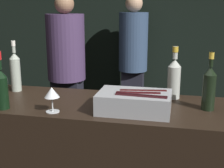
# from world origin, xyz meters

# --- Properties ---
(wall_back_chalkboard) EXTENTS (6.40, 0.06, 2.80)m
(wall_back_chalkboard) POSITION_xyz_m (0.00, 2.76, 1.40)
(wall_back_chalkboard) COLOR black
(wall_back_chalkboard) RESTS_ON ground_plane
(ice_bin_with_bottles) EXTENTS (0.41, 0.26, 0.12)m
(ice_bin_with_bottles) POSITION_xyz_m (0.17, 0.19, 1.07)
(ice_bin_with_bottles) COLOR #9EA0A5
(ice_bin_with_bottles) RESTS_ON bar_counter
(wine_glass) EXTENTS (0.09, 0.09, 0.14)m
(wine_glass) POSITION_xyz_m (-0.29, 0.09, 1.11)
(wine_glass) COLOR silver
(wine_glass) RESTS_ON bar_counter
(white_wine_bottle) EXTENTS (0.07, 0.07, 0.35)m
(white_wine_bottle) POSITION_xyz_m (-0.72, 0.45, 1.15)
(white_wine_bottle) COLOR #9EA899
(white_wine_bottle) RESTS_ON bar_counter
(champagne_bottle) EXTENTS (0.07, 0.07, 0.33)m
(champagne_bottle) POSITION_xyz_m (0.57, 0.32, 1.14)
(champagne_bottle) COLOR black
(champagne_bottle) RESTS_ON bar_counter
(red_wine_bottle_burgundy) EXTENTS (0.08, 0.08, 0.34)m
(red_wine_bottle_burgundy) POSITION_xyz_m (-0.60, 0.08, 1.14)
(red_wine_bottle_burgundy) COLOR black
(red_wine_bottle_burgundy) RESTS_ON bar_counter
(rose_wine_bottle) EXTENTS (0.08, 0.08, 0.34)m
(rose_wine_bottle) POSITION_xyz_m (0.37, 0.51, 1.14)
(rose_wine_bottle) COLOR #B2B7AD
(rose_wine_bottle) RESTS_ON bar_counter
(person_in_hoodie) EXTENTS (0.42, 0.42, 1.71)m
(person_in_hoodie) POSITION_xyz_m (-0.84, 1.76, 0.94)
(person_in_hoodie) COLOR black
(person_in_hoodie) RESTS_ON ground_plane
(person_blond_tee) EXTENTS (0.36, 0.36, 1.71)m
(person_blond_tee) POSITION_xyz_m (-0.18, 2.38, 0.96)
(person_blond_tee) COLOR black
(person_blond_tee) RESTS_ON ground_plane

